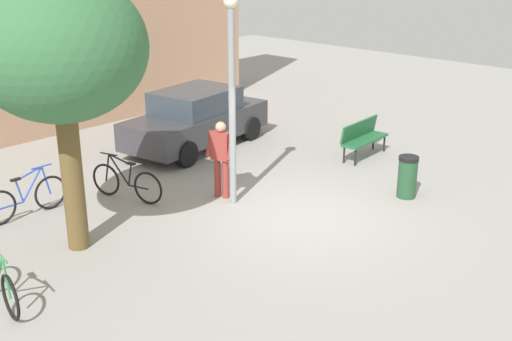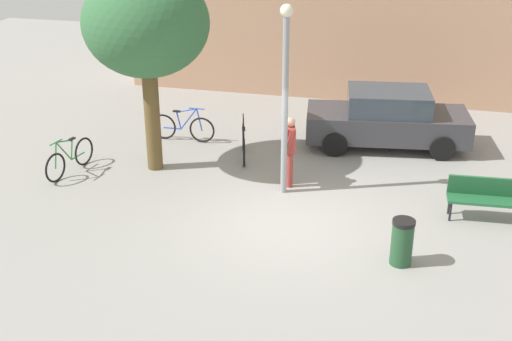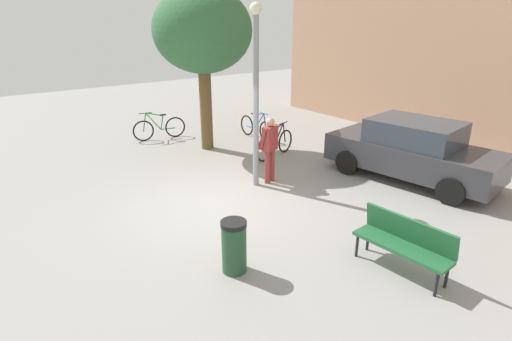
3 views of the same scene
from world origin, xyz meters
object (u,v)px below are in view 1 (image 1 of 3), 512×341
object	(u,v)px
bicycle_black	(126,182)
bicycle_blue	(26,199)
lamppost	(232,88)
park_bench	(363,136)
parked_car_charcoal	(196,119)
trash_bin	(407,177)
plaza_tree	(59,50)
person_by_lamppost	(221,154)

from	to	relation	value
bicycle_black	bicycle_blue	world-z (taller)	same
lamppost	bicycle_blue	bearing A→B (deg)	142.85
park_bench	parked_car_charcoal	xyz separation A→B (m)	(-2.30, 3.66, 0.23)
park_bench	trash_bin	xyz separation A→B (m)	(-1.63, -2.24, -0.09)
bicycle_blue	parked_car_charcoal	xyz separation A→B (m)	(5.38, 0.91, 0.39)
bicycle_black	plaza_tree	bearing A→B (deg)	-148.53
trash_bin	plaza_tree	bearing A→B (deg)	153.19
person_by_lamppost	parked_car_charcoal	bearing A→B (deg)	56.11
parked_car_charcoal	bicycle_black	bearing A→B (deg)	-154.90
trash_bin	bicycle_black	bearing A→B (deg)	134.15
person_by_lamppost	plaza_tree	distance (m)	4.28
lamppost	plaza_tree	distance (m)	3.57
lamppost	bicycle_black	bearing A→B (deg)	128.37
person_by_lamppost	parked_car_charcoal	size ratio (longest dim) A/B	0.38
plaza_tree	trash_bin	size ratio (longest dim) A/B	5.29
park_bench	trash_bin	world-z (taller)	park_bench
plaza_tree	bicycle_black	world-z (taller)	plaza_tree
person_by_lamppost	plaza_tree	bearing A→B (deg)	176.83
park_bench	parked_car_charcoal	world-z (taller)	parked_car_charcoal
bicycle_black	bicycle_blue	xyz separation A→B (m)	(-1.90, 0.72, 0.00)
bicycle_blue	lamppost	bearing A→B (deg)	-37.15
person_by_lamppost	park_bench	xyz separation A→B (m)	(4.32, -0.65, -0.42)
person_by_lamppost	bicycle_blue	world-z (taller)	person_by_lamppost
plaza_tree	parked_car_charcoal	distance (m)	6.72
bicycle_black	park_bench	bearing A→B (deg)	-19.37
person_by_lamppost	trash_bin	xyz separation A→B (m)	(2.69, -2.89, -0.51)
plaza_tree	trash_bin	world-z (taller)	plaza_tree
park_bench	bicycle_blue	world-z (taller)	bicycle_blue
parked_car_charcoal	plaza_tree	bearing A→B (deg)	-152.52
park_bench	trash_bin	distance (m)	2.77
parked_car_charcoal	park_bench	bearing A→B (deg)	-57.89
bicycle_blue	trash_bin	xyz separation A→B (m)	(6.05, -5.00, 0.08)
bicycle_black	trash_bin	distance (m)	5.96
person_by_lamppost	parked_car_charcoal	xyz separation A→B (m)	(2.02, 3.01, -0.19)
parked_car_charcoal	trash_bin	bearing A→B (deg)	-83.55
lamppost	park_bench	size ratio (longest dim) A/B	2.62
person_by_lamppost	trash_bin	bearing A→B (deg)	-47.06
lamppost	bicycle_blue	size ratio (longest dim) A/B	2.35
bicycle_blue	person_by_lamppost	bearing A→B (deg)	-32.14
bicycle_black	lamppost	bearing A→B (deg)	-51.63
park_bench	plaza_tree	bearing A→B (deg)	173.80
bicycle_black	parked_car_charcoal	xyz separation A→B (m)	(3.48, 1.63, 0.39)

